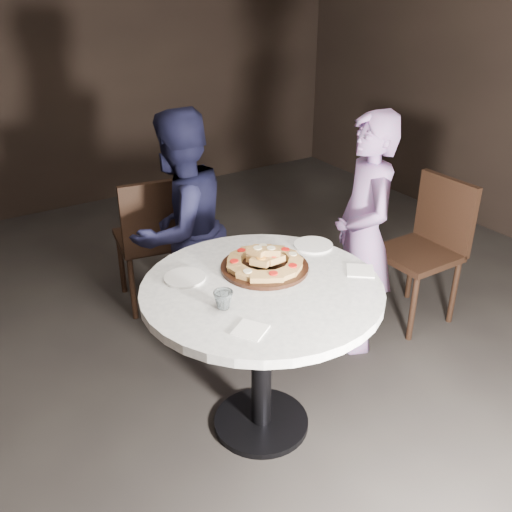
# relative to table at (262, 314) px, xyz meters

# --- Properties ---
(floor) EXTENTS (7.00, 7.00, 0.00)m
(floor) POSITION_rel_table_xyz_m (0.14, 0.10, -0.69)
(floor) COLOR black
(floor) RESTS_ON ground
(table) EXTENTS (1.33, 1.33, 0.84)m
(table) POSITION_rel_table_xyz_m (0.00, 0.00, 0.00)
(table) COLOR black
(table) RESTS_ON ground
(serving_board) EXTENTS (0.53, 0.53, 0.02)m
(serving_board) POSITION_rel_table_xyz_m (0.10, 0.13, 0.17)
(serving_board) COLOR black
(serving_board) RESTS_ON table
(focaccia_pile) EXTENTS (0.38, 0.38, 0.10)m
(focaccia_pile) POSITION_rel_table_xyz_m (0.10, 0.13, 0.20)
(focaccia_pile) COLOR #A67840
(focaccia_pile) RESTS_ON serving_board
(plate_left) EXTENTS (0.23, 0.23, 0.01)m
(plate_left) POSITION_rel_table_xyz_m (-0.27, 0.25, 0.16)
(plate_left) COLOR white
(plate_left) RESTS_ON table
(plate_right) EXTENTS (0.23, 0.23, 0.01)m
(plate_right) POSITION_rel_table_xyz_m (0.45, 0.20, 0.16)
(plate_right) COLOR white
(plate_right) RESTS_ON table
(water_glass) EXTENTS (0.11, 0.11, 0.08)m
(water_glass) POSITION_rel_table_xyz_m (-0.24, -0.07, 0.20)
(water_glass) COLOR silver
(water_glass) RESTS_ON table
(napkin_near) EXTENTS (0.17, 0.17, 0.01)m
(napkin_near) POSITION_rel_table_xyz_m (-0.24, -0.28, 0.16)
(napkin_near) COLOR white
(napkin_near) RESTS_ON table
(napkin_far) EXTENTS (0.18, 0.18, 0.01)m
(napkin_far) POSITION_rel_table_xyz_m (0.47, -0.14, 0.16)
(napkin_far) COLOR white
(napkin_far) RESTS_ON table
(chair_far) EXTENTS (0.52, 0.54, 0.96)m
(chair_far) POSITION_rel_table_xyz_m (0.04, 1.38, -0.13)
(chair_far) COLOR black
(chair_far) RESTS_ON ground
(chair_right) EXTENTS (0.47, 0.45, 0.96)m
(chair_right) POSITION_rel_table_xyz_m (1.52, 0.32, -0.13)
(chair_right) COLOR black
(chair_right) RESTS_ON ground
(diner_navy) EXTENTS (0.86, 0.76, 1.46)m
(diner_navy) POSITION_rel_table_xyz_m (0.06, 0.99, 0.05)
(diner_navy) COLOR black
(diner_navy) RESTS_ON ground
(diner_teal) EXTENTS (0.54, 0.63, 1.47)m
(diner_teal) POSITION_rel_table_xyz_m (0.93, 0.32, 0.05)
(diner_teal) COLOR #8567A0
(diner_teal) RESTS_ON ground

